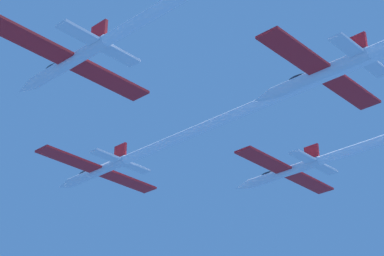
% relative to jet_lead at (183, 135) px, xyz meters
% --- Properties ---
extents(jet_lead, '(18.67, 56.92, 3.09)m').
position_rel_jet_lead_xyz_m(jet_lead, '(0.00, 0.00, 0.00)').
color(jet_lead, white).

